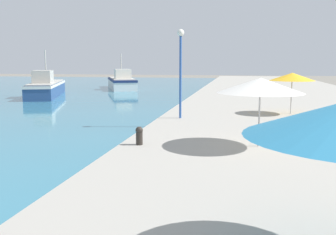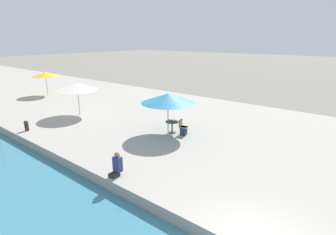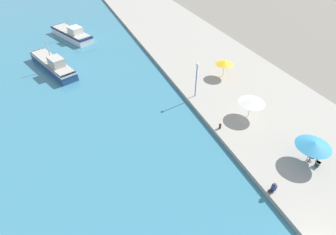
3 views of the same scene
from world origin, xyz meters
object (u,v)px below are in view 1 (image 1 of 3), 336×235
Objects in this scene: fishing_boat_near at (46,87)px; fishing_boat_mid at (122,82)px; cafe_umbrella_striped at (292,77)px; mooring_bollard at (139,135)px; cafe_umbrella_white at (260,85)px; lamppost at (181,58)px.

fishing_boat_near is 1.07× the size of fishing_boat_mid.
fishing_boat_near is 12.11m from fishing_boat_mid.
cafe_umbrella_striped is (17.64, -23.59, 1.69)m from fishing_boat_mid.
fishing_boat_mid is 29.51m from cafe_umbrella_striped.
mooring_bollard is (11.32, -33.02, -0.05)m from fishing_boat_mid.
cafe_umbrella_white is at bearing 7.82° from mooring_bollard.
cafe_umbrella_white is at bearing -88.00° from fishing_boat_mid.
fishing_boat_near is at bearing 150.72° from cafe_umbrella_striped.
cafe_umbrella_white is at bearing -58.31° from lamppost.
fishing_boat_mid is 34.91m from mooring_bollard.
fishing_boat_mid reaches higher than cafe_umbrella_white.
fishing_boat_mid is at bearing 108.93° from mooring_bollard.
cafe_umbrella_striped is at bearing 56.17° from mooring_bollard.
fishing_boat_near reaches higher than fishing_boat_mid.
fishing_boat_near is 25.01m from cafe_umbrella_striped.
lamppost is at bearing -154.23° from cafe_umbrella_striped.
fishing_boat_near reaches higher than mooring_bollard.
fishing_boat_near is 3.80× the size of cafe_umbrella_white.
cafe_umbrella_white is 1.18× the size of cafe_umbrella_striped.
cafe_umbrella_striped is (2.18, 8.86, -0.03)m from cafe_umbrella_white.
fishing_boat_mid is 29.06m from lamppost.
cafe_umbrella_striped is 0.55× the size of lamppost.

